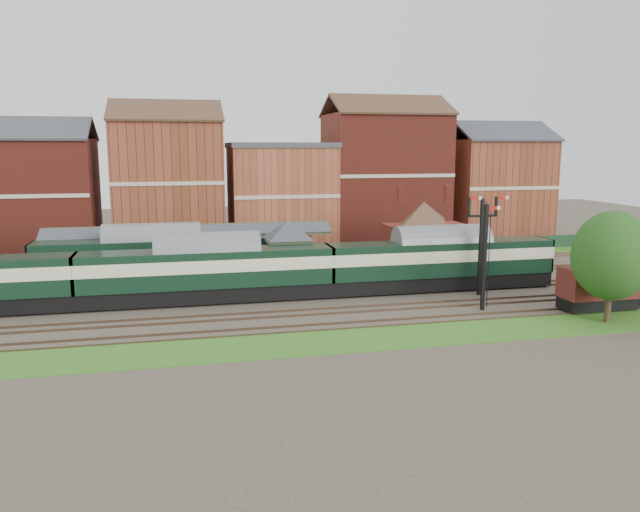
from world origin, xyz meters
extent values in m
plane|color=#473D33|center=(0.00, 0.00, 0.00)|extent=(160.00, 160.00, 0.00)
cube|color=#2D6619|center=(0.00, 16.00, 0.03)|extent=(90.00, 4.50, 0.06)
cube|color=#2D6619|center=(0.00, -12.00, 0.03)|extent=(90.00, 5.00, 0.06)
cube|color=#193823|center=(0.00, 18.00, 0.75)|extent=(90.00, 0.12, 1.50)
cube|color=#2D2D2D|center=(-5.00, 9.75, 0.50)|extent=(55.00, 3.40, 1.00)
cube|color=#6C7A56|center=(-3.00, 3.25, 1.20)|extent=(3.40, 3.20, 2.40)
cube|color=#454E30|center=(-3.00, 3.25, 3.40)|extent=(3.60, 3.40, 2.00)
pyramid|color=#383A3F|center=(-3.00, 3.25, 5.20)|extent=(5.40, 5.40, 1.60)
cube|color=brown|center=(5.00, 3.25, 1.10)|extent=(3.00, 2.40, 2.20)
cube|color=#4C3323|center=(5.00, 2.60, 2.55)|extent=(3.20, 1.34, 0.79)
cube|color=#4C3323|center=(5.00, 3.90, 2.55)|extent=(3.20, 1.34, 0.79)
cube|color=maroon|center=(12.00, 9.75, 2.75)|extent=(8.00, 3.00, 3.50)
pyramid|color=#4C3323|center=(12.00, 9.75, 5.60)|extent=(8.10, 8.10, 2.20)
cube|color=maroon|center=(9.50, 9.75, 6.10)|extent=(0.60, 0.60, 1.60)
cube|color=maroon|center=(14.50, 9.75, 6.10)|extent=(0.60, 0.60, 1.60)
cube|color=#454E30|center=(-22.00, 8.45, 2.70)|extent=(0.22, 0.22, 3.40)
cube|color=#454E30|center=(0.00, 11.05, 2.70)|extent=(0.22, 0.22, 3.40)
cube|color=#383A3F|center=(-11.00, 8.80, 4.60)|extent=(26.00, 1.99, 0.90)
cube|color=#383A3F|center=(-11.00, 10.70, 4.60)|extent=(26.00, 1.99, 0.90)
cube|color=#454E30|center=(-11.00, 9.75, 4.98)|extent=(26.00, 0.20, 0.20)
cube|color=black|center=(12.00, -2.50, 4.00)|extent=(0.25, 0.25, 8.00)
cube|color=black|center=(12.00, -2.50, 6.60)|extent=(2.60, 0.18, 0.18)
cube|color=#B2140F|center=(11.35, -2.50, 8.05)|extent=(1.10, 0.08, 0.25)
cube|color=#B2140F|center=(13.75, -2.50, 8.05)|extent=(1.10, 0.08, 0.25)
cube|color=black|center=(10.00, -7.00, 4.00)|extent=(0.25, 0.25, 8.00)
cube|color=#B2140F|center=(10.55, -7.00, 7.70)|extent=(1.10, 0.08, 0.25)
cube|color=maroon|center=(-28.00, 25.00, 6.50)|extent=(14.00, 10.00, 13.00)
cube|color=brown|center=(-13.00, 25.00, 7.50)|extent=(12.00, 10.00, 15.00)
cube|color=#A55335|center=(0.00, 25.00, 6.00)|extent=(12.00, 10.00, 12.00)
cube|color=maroon|center=(13.00, 25.00, 8.00)|extent=(14.00, 10.00, 16.00)
cube|color=brown|center=(28.00, 25.00, 6.50)|extent=(12.00, 10.00, 13.00)
cube|color=black|center=(-10.00, 0.00, 0.76)|extent=(19.64, 2.75, 1.20)
cube|color=black|center=(-10.00, 0.00, 2.78)|extent=(19.64, 3.06, 2.84)
cube|color=beige|center=(-10.00, 0.00, 3.12)|extent=(19.66, 3.10, 0.98)
cube|color=slate|center=(-10.00, 0.00, 4.36)|extent=(19.64, 3.06, 0.65)
cube|color=black|center=(9.65, 0.00, 0.76)|extent=(19.64, 2.75, 1.20)
cube|color=black|center=(9.65, 0.00, 2.78)|extent=(19.64, 3.06, 2.84)
cube|color=beige|center=(9.65, 0.00, 3.12)|extent=(19.66, 3.10, 0.98)
cube|color=slate|center=(9.65, 0.00, 4.36)|extent=(19.64, 3.06, 0.65)
cube|color=black|center=(-14.38, 6.50, 0.77)|extent=(19.80, 2.77, 1.21)
cube|color=black|center=(-14.38, 6.50, 2.80)|extent=(19.80, 3.08, 2.86)
cube|color=beige|center=(-14.38, 6.50, 3.14)|extent=(19.82, 3.12, 0.99)
cube|color=slate|center=(-14.38, 6.50, 4.40)|extent=(19.80, 3.08, 0.66)
cube|color=black|center=(18.41, -9.00, 0.59)|extent=(5.67, 2.09, 0.85)
cube|color=#461914|center=(18.41, -9.00, 2.14)|extent=(5.67, 2.46, 2.27)
cube|color=gray|center=(18.41, -9.00, 3.39)|extent=(5.67, 2.46, 0.42)
cylinder|color=#382619|center=(16.86, -12.12, 1.83)|extent=(0.44, 0.44, 3.67)
ellipsoid|color=#1E3F12|center=(16.86, -12.12, 4.77)|extent=(5.39, 5.39, 6.20)
camera|label=1|loc=(-12.15, -48.71, 12.17)|focal=35.00mm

